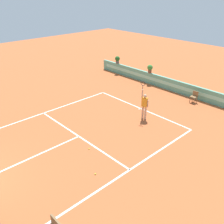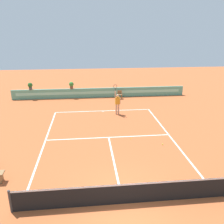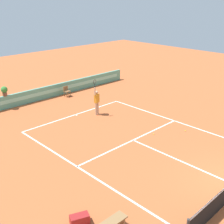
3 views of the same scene
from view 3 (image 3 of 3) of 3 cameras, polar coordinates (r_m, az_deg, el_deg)
name	(u,v)px [view 3 (image 3 of 3)]	position (r m, az deg, el deg)	size (l,w,h in m)	color
ground_plane	(138,142)	(17.07, 5.08, -5.86)	(60.00, 60.00, 0.00)	#B2562D
court_lines	(129,138)	(17.49, 3.30, -5.09)	(8.32, 11.94, 0.01)	white
back_wall_barrier	(41,94)	(24.40, -13.60, 3.43)	(18.00, 0.21, 1.00)	#599E84
ball_kid_chair	(67,91)	(24.85, -8.75, 4.06)	(0.44, 0.44, 0.85)	brown
gear_bag	(80,219)	(11.60, -6.26, -19.87)	(0.70, 0.36, 0.36)	maroon
tennis_player	(97,100)	(20.57, -2.96, 2.26)	(0.61, 0.30, 2.58)	tan
tennis_ball_near_baseline	(154,134)	(18.08, 8.03, -4.25)	(0.07, 0.07, 0.07)	#CCE033
tennis_ball_mid_court	(185,131)	(18.90, 13.93, -3.51)	(0.07, 0.07, 0.07)	#CCE033
potted_plant_left	(4,91)	(22.88, -20.05, 3.91)	(0.48, 0.48, 0.72)	brown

